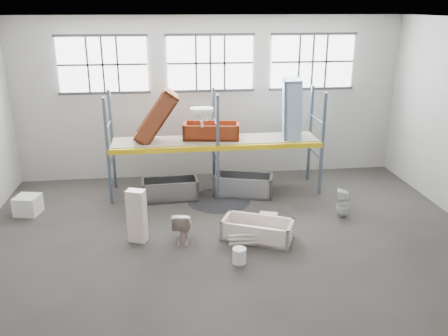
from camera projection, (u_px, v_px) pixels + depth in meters
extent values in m
cube|color=#48423D|center=(232.00, 248.00, 10.92)|extent=(12.00, 10.00, 0.10)
cube|color=silver|center=(233.00, 17.00, 9.25)|extent=(12.00, 10.00, 0.10)
cube|color=#B1AEA4|center=(210.00, 98.00, 14.82)|extent=(12.00, 0.10, 5.00)
cube|color=#A3A098|center=(294.00, 263.00, 5.35)|extent=(12.00, 0.10, 5.00)
cube|color=white|center=(103.00, 65.00, 14.00)|extent=(2.60, 0.04, 1.60)
cube|color=white|center=(210.00, 63.00, 14.36)|extent=(2.60, 0.04, 1.60)
cube|color=white|center=(312.00, 62.00, 14.73)|extent=(2.60, 0.04, 1.60)
cube|color=slate|center=(108.00, 152.00, 12.79)|extent=(0.08, 0.08, 3.00)
cube|color=slate|center=(112.00, 140.00, 13.92)|extent=(0.08, 0.08, 3.00)
cube|color=slate|center=(218.00, 148.00, 13.13)|extent=(0.08, 0.08, 3.00)
cube|color=slate|center=(214.00, 137.00, 14.26)|extent=(0.08, 0.08, 3.00)
cube|color=slate|center=(322.00, 145.00, 13.48)|extent=(0.08, 0.08, 3.00)
cube|color=slate|center=(310.00, 134.00, 14.60)|extent=(0.08, 0.08, 3.00)
cube|color=yellow|center=(218.00, 148.00, 13.13)|extent=(6.00, 0.10, 0.14)
cube|color=yellow|center=(214.00, 137.00, 14.26)|extent=(6.00, 0.10, 0.14)
cube|color=gray|center=(216.00, 140.00, 13.67)|extent=(5.90, 1.10, 0.03)
cylinder|color=black|center=(219.00, 201.00, 13.43)|extent=(1.80, 1.80, 0.00)
cube|color=beige|center=(268.00, 221.00, 11.55)|extent=(0.47, 0.34, 0.40)
imported|color=beige|center=(249.00, 227.00, 11.50)|extent=(0.56, 0.56, 0.15)
imported|color=beige|center=(183.00, 226.00, 11.05)|extent=(0.53, 0.80, 0.76)
cube|color=beige|center=(137.00, 216.00, 10.96)|extent=(0.48, 0.39, 1.28)
imported|color=white|center=(343.00, 203.00, 12.33)|extent=(0.44, 0.44, 0.75)
imported|color=white|center=(202.00, 126.00, 13.11)|extent=(0.64, 0.51, 0.56)
cylinder|color=white|center=(239.00, 256.00, 10.15)|extent=(0.35, 0.35, 0.34)
cube|color=silver|center=(28.00, 205.00, 12.54)|extent=(0.70, 0.70, 0.50)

